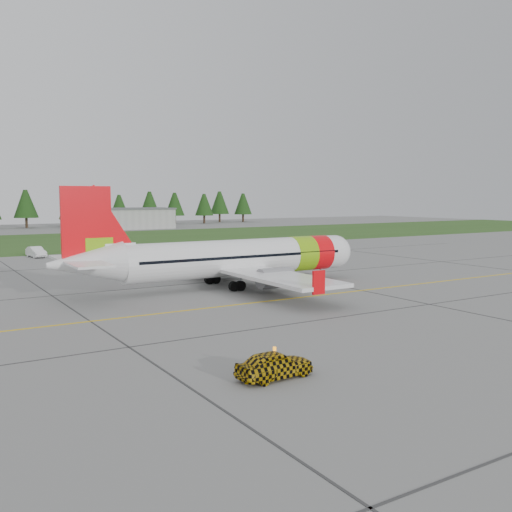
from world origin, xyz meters
TOP-DOWN VIEW (x-y plane):
  - ground at (0.00, 0.00)m, footprint 320.00×320.00m
  - aircraft at (1.06, 16.36)m, footprint 31.35×28.73m
  - follow_me_car at (-10.96, -9.06)m, footprint 1.43×1.66m
  - service_van at (-9.87, 54.27)m, footprint 1.81×1.73m
  - grass_strip at (0.00, 82.00)m, footprint 320.00×50.00m
  - taxi_guideline at (0.00, 8.00)m, footprint 120.00×0.25m
  - hangar_east at (25.00, 118.00)m, footprint 24.00×12.00m
  - treeline at (0.00, 138.00)m, footprint 160.00×8.00m

SIDE VIEW (x-z plane):
  - ground at x=0.00m, z-range 0.00..0.00m
  - taxi_guideline at x=0.00m, z-range 0.00..0.02m
  - grass_strip at x=0.00m, z-range 0.00..0.03m
  - follow_me_car at x=-10.96m, z-range 0.00..3.94m
  - service_van at x=-9.87m, z-range 0.00..4.65m
  - hangar_east at x=25.00m, z-range 0.00..5.20m
  - aircraft at x=1.06m, z-range -2.01..7.49m
  - treeline at x=0.00m, z-range 0.00..10.00m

